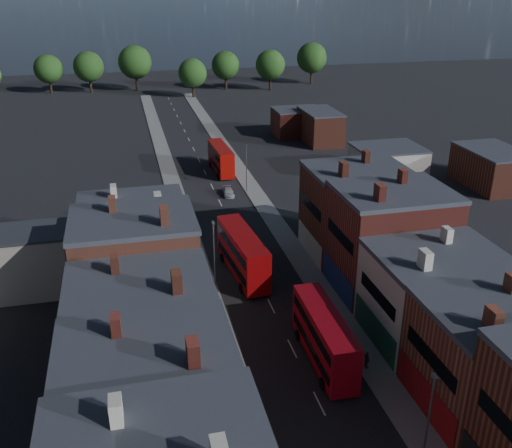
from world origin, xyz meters
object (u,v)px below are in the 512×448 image
bus_1 (324,336)px  bus_0 (243,253)px  car_2 (236,250)px  ped_1 (213,351)px  bus_2 (221,158)px  ped_3 (367,360)px  car_3 (228,192)px  car_1 (326,347)px

bus_1 → bus_0: bearing=102.4°
car_2 → ped_1: bearing=-99.4°
bus_2 → ped_1: 56.51m
ped_3 → bus_2: bearing=-4.3°
bus_0 → car_3: 27.56m
car_2 → ped_1: size_ratio=2.63×
bus_0 → ped_1: 16.99m
car_2 → ped_3: ped_3 is taller
bus_2 → ped_3: size_ratio=6.74×
bus_0 → bus_1: (3.79, -18.31, -0.20)m
bus_1 → car_1: size_ratio=2.87×
bus_0 → ped_1: size_ratio=7.60×
car_2 → car_1: bearing=-72.3°
car_3 → car_2: bearing=-95.4°
bus_2 → ped_3: 60.24m
bus_1 → ped_1: (-9.99, 2.62, -1.77)m
bus_2 → car_2: (-4.14, -34.06, -2.04)m
bus_0 → bus_2: (4.44, 39.78, -0.27)m
car_1 → ped_1: bearing=168.9°
bus_0 → car_2: (0.30, 5.72, -2.31)m
bus_1 → car_2: bearing=99.0°
bus_2 → ped_1: (-10.64, -55.48, -1.70)m
car_1 → bus_1: bearing=-124.8°
bus_1 → bus_2: 58.10m
bus_0 → car_1: (4.42, -17.31, -2.26)m
car_2 → bus_2: bearing=90.6°
car_2 → bus_1: bearing=-74.2°
bus_0 → bus_2: 40.03m
ped_1 → ped_3: bearing=139.2°
ped_3 → car_1: bearing=35.8°
bus_0 → bus_2: bearing=78.4°
bus_2 → bus_0: bearing=-98.6°
ped_1 → car_1: bearing=149.7°
bus_0 → car_3: bus_0 is taller
car_2 → car_3: (3.13, 21.52, -0.03)m
bus_0 → bus_1: size_ratio=1.09×
bus_0 → car_3: size_ratio=3.18×
bus_2 → car_3: (-1.01, -12.54, -2.08)m
bus_0 → bus_2: bus_0 is taller
bus_2 → car_3: size_ratio=2.86×
bus_1 → bus_2: bearing=90.1°
bus_0 → car_3: bearing=77.6°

